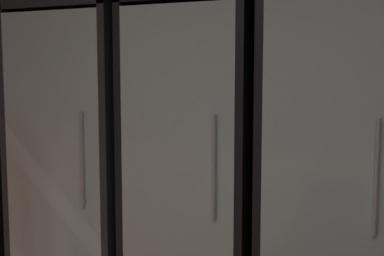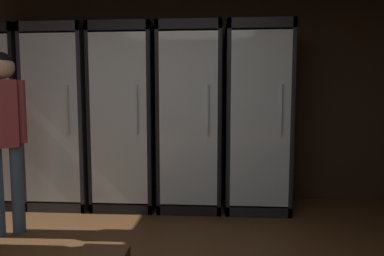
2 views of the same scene
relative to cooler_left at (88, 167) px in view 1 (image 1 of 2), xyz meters
name	(u,v)px [view 1 (image 1 of 2)]	position (x,y,z in m)	size (l,w,h in m)	color
wall_back	(296,98)	(1.21, 0.33, 0.43)	(6.00, 0.06, 2.80)	#382619
cooler_left	(88,167)	(0.00, 0.00, 0.00)	(0.67, 0.67, 1.99)	#2B2B30
cooler_center	(199,175)	(0.71, 0.00, 0.00)	(0.67, 0.67, 1.99)	black
cooler_right	(331,184)	(1.43, 0.00, 0.00)	(0.67, 0.67, 1.99)	black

